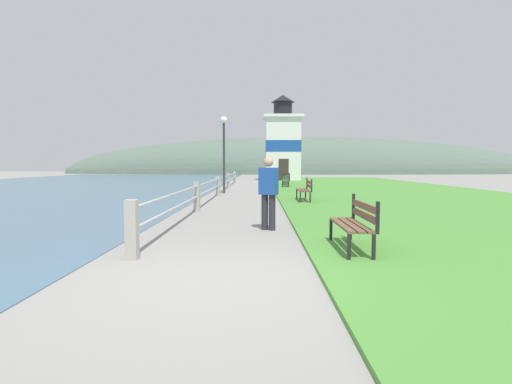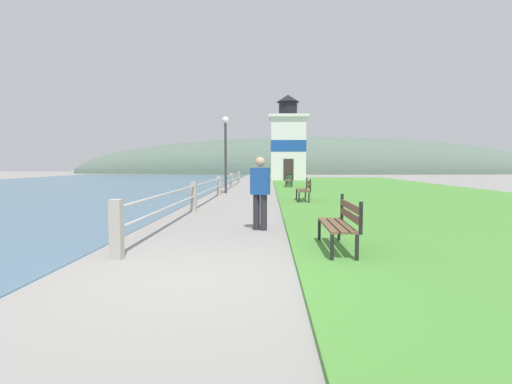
{
  "view_description": "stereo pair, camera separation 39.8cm",
  "coord_description": "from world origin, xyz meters",
  "views": [
    {
      "loc": [
        0.64,
        -5.13,
        1.49
      ],
      "look_at": [
        0.5,
        12.09,
        0.3
      ],
      "focal_mm": 28.0,
      "sensor_mm": 36.0,
      "label": 1
    },
    {
      "loc": [
        1.04,
        -5.12,
        1.49
      ],
      "look_at": [
        0.5,
        12.09,
        0.3
      ],
      "focal_mm": 28.0,
      "sensor_mm": 36.0,
      "label": 2
    }
  ],
  "objects": [
    {
      "name": "ground_plane",
      "position": [
        0.0,
        0.0,
        0.0
      ],
      "size": [
        160.0,
        160.0,
        0.0
      ],
      "primitive_type": "plane",
      "color": "gray"
    },
    {
      "name": "grass_verge",
      "position": [
        7.44,
        15.78,
        0.03
      ],
      "size": [
        12.0,
        47.33,
        0.06
      ],
      "color": "#4C8E38",
      "rests_on": "ground_plane"
    },
    {
      "name": "seawall_railing",
      "position": [
        -1.34,
        13.91,
        0.56
      ],
      "size": [
        0.18,
        26.0,
        0.95
      ],
      "color": "#A8A399",
      "rests_on": "ground_plane"
    },
    {
      "name": "park_bench_near",
      "position": [
        2.27,
        1.58,
        0.54
      ],
      "size": [
        0.48,
        1.62,
        0.94
      ],
      "rotation": [
        0.0,
        0.0,
        3.14
      ],
      "color": "brown",
      "rests_on": "ground_plane"
    },
    {
      "name": "park_bench_midway",
      "position": [
        2.48,
        10.71,
        0.54
      ],
      "size": [
        0.5,
        1.86,
        0.94
      ],
      "rotation": [
        0.0,
        0.0,
        3.12
      ],
      "color": "brown",
      "rests_on": "ground_plane"
    },
    {
      "name": "park_bench_far",
      "position": [
        2.44,
        20.76,
        0.54
      ],
      "size": [
        0.57,
        1.8,
        0.94
      ],
      "rotation": [
        0.0,
        0.0,
        3.09
      ],
      "color": "brown",
      "rests_on": "ground_plane"
    },
    {
      "name": "lighthouse",
      "position": [
        2.83,
        32.46,
        3.42
      ],
      "size": [
        3.61,
        3.61,
        7.95
      ],
      "color": "white",
      "rests_on": "ground_plane"
    },
    {
      "name": "person_strolling",
      "position": [
        0.85,
        3.88,
        0.9
      ],
      "size": [
        0.46,
        0.37,
        1.66
      ],
      "rotation": [
        0.0,
        0.0,
        1.14
      ],
      "color": "#28282D",
      "rests_on": "ground_plane"
    },
    {
      "name": "trash_bin",
      "position": [
        2.46,
        22.48,
        0.42
      ],
      "size": [
        0.54,
        0.54,
        0.84
      ],
      "color": "#2D5138",
      "rests_on": "ground_plane"
    },
    {
      "name": "lamp_post",
      "position": [
        -1.19,
        15.59,
        2.74
      ],
      "size": [
        0.36,
        0.36,
        3.96
      ],
      "color": "#333338",
      "rests_on": "ground_plane"
    },
    {
      "name": "distant_hillside",
      "position": [
        8.0,
        61.56,
        0.0
      ],
      "size": [
        80.0,
        16.0,
        12.0
      ],
      "color": "#566B5B",
      "rests_on": "ground_plane"
    }
  ]
}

